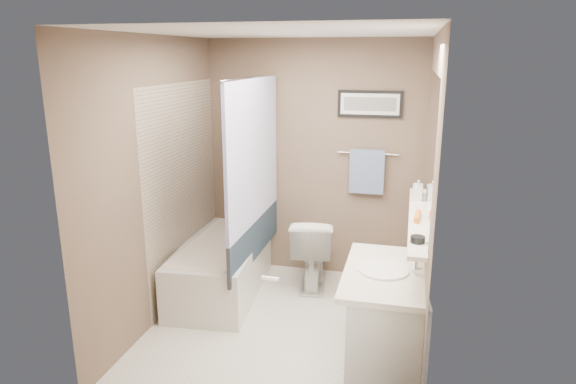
% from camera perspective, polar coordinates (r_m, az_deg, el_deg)
% --- Properties ---
extents(ground, '(2.50, 2.50, 0.00)m').
position_cam_1_polar(ground, '(4.52, -0.46, -14.73)').
color(ground, silver).
rests_on(ground, ground).
extents(ceiling, '(2.20, 2.50, 0.04)m').
position_cam_1_polar(ceiling, '(3.92, -0.54, 17.05)').
color(ceiling, white).
rests_on(ceiling, wall_back).
extents(wall_back, '(2.20, 0.04, 2.40)m').
position_cam_1_polar(wall_back, '(5.22, 2.80, 3.53)').
color(wall_back, brown).
rests_on(wall_back, ground).
extents(wall_front, '(2.20, 0.04, 2.40)m').
position_cam_1_polar(wall_front, '(2.93, -6.40, -5.88)').
color(wall_front, brown).
rests_on(wall_front, ground).
extents(wall_left, '(0.04, 2.50, 2.40)m').
position_cam_1_polar(wall_left, '(4.44, -14.16, 0.99)').
color(wall_left, brown).
rests_on(wall_left, ground).
extents(wall_right, '(0.04, 2.50, 2.40)m').
position_cam_1_polar(wall_right, '(3.94, 14.91, -0.81)').
color(wall_right, brown).
rests_on(wall_right, ground).
extents(tile_surround, '(0.02, 1.55, 2.00)m').
position_cam_1_polar(tile_surround, '(4.92, -11.47, 0.12)').
color(tile_surround, tan).
rests_on(tile_surround, wall_left).
extents(curtain_rod, '(0.02, 1.55, 0.02)m').
position_cam_1_polar(curtain_rod, '(4.51, -3.99, 12.57)').
color(curtain_rod, silver).
rests_on(curtain_rod, wall_left).
extents(curtain_upper, '(0.03, 1.45, 1.28)m').
position_cam_1_polar(curtain_upper, '(4.59, -3.84, 4.43)').
color(curtain_upper, white).
rests_on(curtain_upper, curtain_rod).
extents(curtain_lower, '(0.03, 1.45, 0.36)m').
position_cam_1_polar(curtain_lower, '(4.81, -3.67, -5.22)').
color(curtain_lower, '#223341').
rests_on(curtain_lower, curtain_rod).
extents(mirror, '(0.02, 1.60, 1.00)m').
position_cam_1_polar(mirror, '(3.70, 15.53, 4.82)').
color(mirror, silver).
rests_on(mirror, wall_right).
extents(shelf, '(0.12, 1.60, 0.03)m').
position_cam_1_polar(shelf, '(3.83, 14.17, -2.81)').
color(shelf, silver).
rests_on(shelf, wall_right).
extents(towel_bar, '(0.60, 0.02, 0.02)m').
position_cam_1_polar(towel_bar, '(5.12, 8.85, 4.26)').
color(towel_bar, silver).
rests_on(towel_bar, wall_back).
extents(towel, '(0.34, 0.05, 0.44)m').
position_cam_1_polar(towel, '(5.14, 8.75, 2.25)').
color(towel, '#93ABD6').
rests_on(towel, towel_bar).
extents(art_frame, '(0.62, 0.02, 0.26)m').
position_cam_1_polar(art_frame, '(5.07, 9.09, 9.63)').
color(art_frame, black).
rests_on(art_frame, wall_back).
extents(art_mat, '(0.56, 0.00, 0.20)m').
position_cam_1_polar(art_mat, '(5.05, 9.08, 9.62)').
color(art_mat, white).
rests_on(art_mat, art_frame).
extents(art_image, '(0.50, 0.00, 0.13)m').
position_cam_1_polar(art_image, '(5.05, 9.08, 9.62)').
color(art_image, '#595959').
rests_on(art_image, art_mat).
extents(door, '(0.80, 0.02, 2.00)m').
position_cam_1_polar(door, '(2.87, 4.19, -10.64)').
color(door, silver).
rests_on(door, wall_front).
extents(door_handle, '(0.10, 0.02, 0.02)m').
position_cam_1_polar(door_handle, '(2.98, -1.99, -9.59)').
color(door_handle, silver).
rests_on(door_handle, door).
extents(bathtub, '(0.82, 1.55, 0.50)m').
position_cam_1_polar(bathtub, '(5.06, -7.34, -8.26)').
color(bathtub, silver).
rests_on(bathtub, ground).
extents(tub_rim, '(0.56, 1.36, 0.02)m').
position_cam_1_polar(tub_rim, '(4.97, -7.43, -5.61)').
color(tub_rim, white).
rests_on(tub_rim, bathtub).
extents(toilet, '(0.49, 0.76, 0.73)m').
position_cam_1_polar(toilet, '(5.11, 2.75, -6.53)').
color(toilet, white).
rests_on(toilet, ground).
extents(vanity, '(0.58, 0.94, 0.80)m').
position_cam_1_polar(vanity, '(3.73, 10.53, -14.82)').
color(vanity, silver).
rests_on(vanity, ground).
extents(countertop, '(0.54, 0.96, 0.04)m').
position_cam_1_polar(countertop, '(3.54, 10.70, -8.90)').
color(countertop, silver).
rests_on(countertop, vanity).
extents(sink_basin, '(0.34, 0.34, 0.01)m').
position_cam_1_polar(sink_basin, '(3.53, 10.55, -8.48)').
color(sink_basin, white).
rests_on(sink_basin, countertop).
extents(faucet_spout, '(0.02, 0.02, 0.10)m').
position_cam_1_polar(faucet_spout, '(3.52, 13.87, -8.05)').
color(faucet_spout, white).
rests_on(faucet_spout, countertop).
extents(faucet_knob, '(0.05, 0.05, 0.05)m').
position_cam_1_polar(faucet_knob, '(3.62, 13.86, -7.73)').
color(faucet_knob, white).
rests_on(faucet_knob, countertop).
extents(candle_bowl_near, '(0.09, 0.09, 0.04)m').
position_cam_1_polar(candle_bowl_near, '(3.29, 14.22, -5.13)').
color(candle_bowl_near, black).
rests_on(candle_bowl_near, shelf).
extents(hair_brush_front, '(0.06, 0.22, 0.04)m').
position_cam_1_polar(hair_brush_front, '(3.74, 14.20, -2.62)').
color(hair_brush_front, orange).
rests_on(hair_brush_front, shelf).
extents(pink_comb, '(0.05, 0.16, 0.01)m').
position_cam_1_polar(pink_comb, '(3.99, 14.18, -1.77)').
color(pink_comb, '#FF9BBB').
rests_on(pink_comb, shelf).
extents(glass_jar, '(0.08, 0.08, 0.10)m').
position_cam_1_polar(glass_jar, '(4.35, 14.21, 0.23)').
color(glass_jar, silver).
rests_on(glass_jar, shelf).
extents(soap_bottle, '(0.08, 0.08, 0.16)m').
position_cam_1_polar(soap_bottle, '(4.22, 14.24, 0.19)').
color(soap_bottle, '#999999').
rests_on(soap_bottle, shelf).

